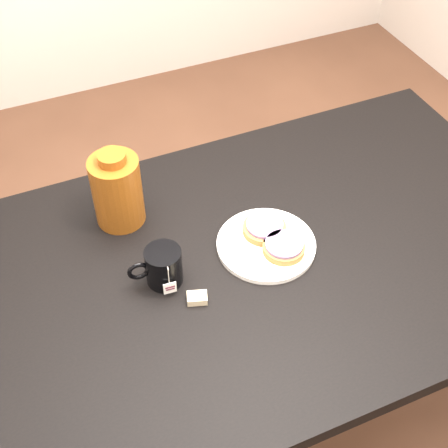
% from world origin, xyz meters
% --- Properties ---
extents(ground_plane, '(4.00, 4.00, 0.00)m').
position_xyz_m(ground_plane, '(0.00, 0.00, 0.00)').
color(ground_plane, brown).
extents(table, '(1.40, 0.90, 0.75)m').
position_xyz_m(table, '(0.00, 0.00, 0.67)').
color(table, black).
rests_on(table, ground_plane).
extents(plate, '(0.24, 0.24, 0.02)m').
position_xyz_m(plate, '(-0.02, 0.02, 0.76)').
color(plate, white).
rests_on(plate, table).
extents(bagel_back, '(0.12, 0.12, 0.03)m').
position_xyz_m(bagel_back, '(-0.01, 0.06, 0.78)').
color(bagel_back, brown).
rests_on(bagel_back, plate).
extents(bagel_front, '(0.11, 0.11, 0.03)m').
position_xyz_m(bagel_front, '(0.00, -0.02, 0.78)').
color(bagel_front, brown).
rests_on(bagel_front, plate).
extents(mug, '(0.13, 0.09, 0.09)m').
position_xyz_m(mug, '(-0.28, 0.02, 0.80)').
color(mug, black).
rests_on(mug, table).
extents(teabag_pouch, '(0.05, 0.04, 0.02)m').
position_xyz_m(teabag_pouch, '(-0.24, -0.06, 0.76)').
color(teabag_pouch, '#C6B793').
rests_on(teabag_pouch, table).
extents(bagel_package, '(0.13, 0.13, 0.21)m').
position_xyz_m(bagel_package, '(-0.31, 0.25, 0.85)').
color(bagel_package, '#58290B').
rests_on(bagel_package, table).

